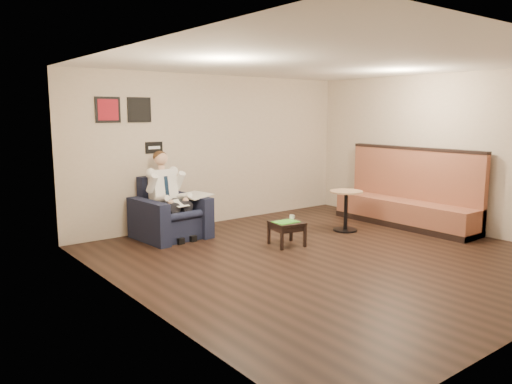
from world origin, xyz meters
TOP-DOWN VIEW (x-y plane):
  - ground at (0.00, 0.00)m, footprint 6.00×6.00m
  - wall_back at (0.00, 3.00)m, footprint 6.00×0.02m
  - wall_left at (-3.00, 0.00)m, footprint 0.02×6.00m
  - wall_right at (3.00, 0.00)m, footprint 0.02×6.00m
  - ceiling at (0.00, 0.00)m, footprint 6.00×6.00m
  - seating_sign at (-1.30, 2.98)m, footprint 0.32×0.02m
  - art_print_left at (-2.10, 2.98)m, footprint 0.42×0.03m
  - art_print_right at (-1.55, 2.98)m, footprint 0.42×0.03m
  - armchair at (-1.31, 2.42)m, footprint 1.14×1.14m
  - seated_man at (-1.30, 2.29)m, footprint 0.75×1.05m
  - lap_papers at (-1.29, 2.18)m, footprint 0.28×0.36m
  - newspaper at (-0.88, 2.35)m, footprint 0.52×0.61m
  - side_table at (-0.09, 0.84)m, footprint 0.55×0.55m
  - green_folder at (-0.11, 0.83)m, footprint 0.40×0.29m
  - coffee_mug at (0.08, 0.92)m, footprint 0.08×0.08m
  - smartphone at (-0.02, 0.97)m, footprint 0.13×0.10m
  - banquette at (2.59, 0.55)m, footprint 0.67×2.82m
  - cafe_table at (1.42, 0.95)m, footprint 0.74×0.74m

SIDE VIEW (x-z plane):
  - ground at x=0.00m, z-range 0.00..0.00m
  - side_table at x=-0.09m, z-range 0.00..0.39m
  - cafe_table at x=1.42m, z-range 0.00..0.73m
  - smartphone at x=-0.02m, z-range 0.39..0.39m
  - green_folder at x=-0.11m, z-range 0.39..0.40m
  - coffee_mug at x=0.08m, z-range 0.39..0.47m
  - armchair at x=-1.31m, z-range 0.00..1.02m
  - lap_papers at x=-1.29m, z-range 0.62..0.63m
  - newspaper at x=-0.88m, z-range 0.69..0.70m
  - seated_man at x=-1.30m, z-range 0.00..1.40m
  - banquette at x=2.59m, z-range 0.00..1.44m
  - wall_back at x=0.00m, z-range 0.00..2.80m
  - wall_left at x=-3.00m, z-range 0.00..2.80m
  - wall_right at x=3.00m, z-range 0.00..2.80m
  - seating_sign at x=-1.30m, z-range 1.40..1.60m
  - art_print_left at x=-2.10m, z-range 1.94..2.36m
  - art_print_right at x=-1.55m, z-range 1.94..2.36m
  - ceiling at x=0.00m, z-range 2.79..2.81m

